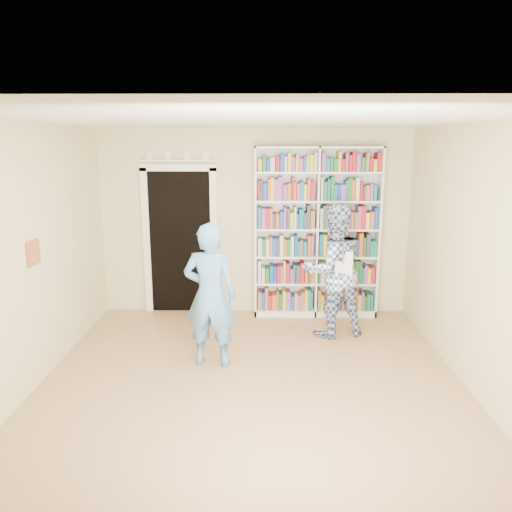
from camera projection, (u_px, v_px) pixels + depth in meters
The scene contains 11 objects.
floor at pixel (251, 389), 5.18m from camera, with size 5.00×5.00×0.00m, color #AD7D53.
ceiling at pixel (251, 120), 4.58m from camera, with size 5.00×5.00×0.00m, color white.
wall_back at pixel (255, 223), 7.31m from camera, with size 4.50×4.50×0.00m, color beige.
wall_left at pixel (23, 262), 4.90m from camera, with size 5.00×5.00×0.00m, color beige.
wall_right at pixel (482, 263), 4.85m from camera, with size 5.00×5.00×0.00m, color beige.
bookshelf at pixel (316, 232), 7.18m from camera, with size 1.78×0.33×2.45m.
doorway at pixel (180, 234), 7.34m from camera, with size 1.10×0.08×2.43m.
wall_art at pixel (33, 253), 5.09m from camera, with size 0.03×0.25×0.25m, color brown.
man_blue at pixel (210, 295), 5.59m from camera, with size 0.60×0.40×1.65m, color #568AC0.
man_plaid at pixel (333, 271), 6.47m from camera, with size 0.85×0.66×1.75m, color navy.
paper_sheet at pixel (344, 264), 6.18m from camera, with size 0.22×0.01×0.31m, color white.
Camera 1 is at (0.11, -4.74, 2.49)m, focal length 35.00 mm.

